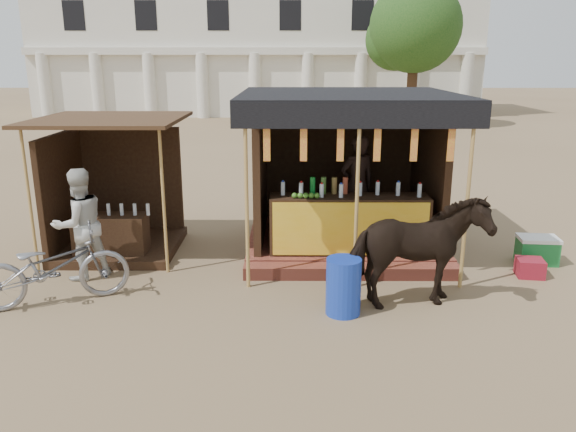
% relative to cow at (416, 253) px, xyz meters
% --- Properties ---
extents(ground, '(120.00, 120.00, 0.00)m').
position_rel_cow_xyz_m(ground, '(-1.73, -0.83, -0.80)').
color(ground, '#846B4C').
rests_on(ground, ground).
extents(main_stall, '(3.60, 3.61, 2.78)m').
position_rel_cow_xyz_m(main_stall, '(-0.72, 2.53, 0.23)').
color(main_stall, brown).
rests_on(main_stall, ground).
extents(secondary_stall, '(2.40, 2.40, 2.38)m').
position_rel_cow_xyz_m(secondary_stall, '(-4.90, 2.40, 0.05)').
color(secondary_stall, '#332212').
rests_on(secondary_stall, ground).
extents(cow, '(2.03, 1.24, 1.59)m').
position_rel_cow_xyz_m(cow, '(0.00, 0.00, 0.00)').
color(cow, black).
rests_on(cow, ground).
extents(motorbike, '(2.17, 1.47, 1.08)m').
position_rel_cow_xyz_m(motorbike, '(-5.01, 0.12, -0.26)').
color(motorbike, gray).
rests_on(motorbike, ground).
extents(bystander, '(1.07, 1.06, 1.74)m').
position_rel_cow_xyz_m(bystander, '(-4.94, 1.09, 0.08)').
color(bystander, beige).
rests_on(bystander, ground).
extents(blue_barrel, '(0.61, 0.61, 0.78)m').
position_rel_cow_xyz_m(blue_barrel, '(-0.98, -0.19, -0.41)').
color(blue_barrel, '#1635A9').
rests_on(blue_barrel, ground).
extents(red_crate, '(0.45, 0.43, 0.28)m').
position_rel_cow_xyz_m(red_crate, '(2.10, 1.17, -0.65)').
color(red_crate, maroon).
rests_on(red_crate, ground).
extents(cooler, '(0.68, 0.50, 0.46)m').
position_rel_cow_xyz_m(cooler, '(2.46, 1.77, -0.56)').
color(cooler, '#1A7733').
rests_on(cooler, ground).
extents(background_building, '(26.00, 7.45, 8.18)m').
position_rel_cow_xyz_m(background_building, '(-3.73, 29.11, 3.18)').
color(background_building, silver).
rests_on(background_building, ground).
extents(tree, '(4.50, 4.40, 7.00)m').
position_rel_cow_xyz_m(tree, '(4.08, 21.31, 3.84)').
color(tree, '#382314').
rests_on(tree, ground).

